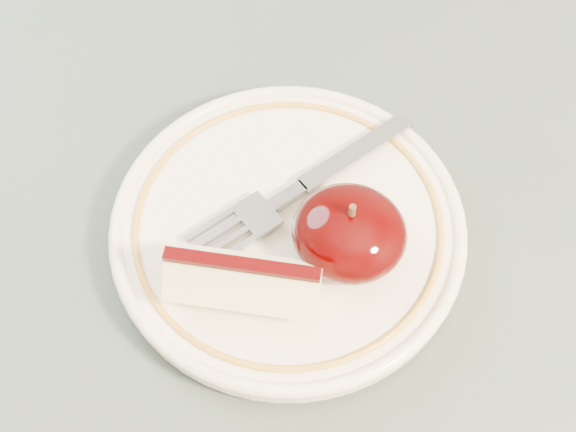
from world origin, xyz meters
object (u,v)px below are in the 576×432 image
(plate, at_px, (288,228))
(fork, at_px, (301,188))
(table, at_px, (293,331))
(apple_half, at_px, (349,233))

(plate, relative_size, fork, 1.48)
(table, bearing_deg, fork, 102.94)
(table, distance_m, apple_half, 0.13)
(plate, bearing_deg, table, -63.37)
(table, distance_m, fork, 0.12)
(apple_half, xyz_separation_m, fork, (-0.04, 0.03, -0.02))
(plate, relative_size, apple_half, 3.25)
(apple_half, relative_size, fork, 0.46)
(plate, xyz_separation_m, fork, (0.00, 0.02, 0.01))
(apple_half, bearing_deg, fork, 141.51)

